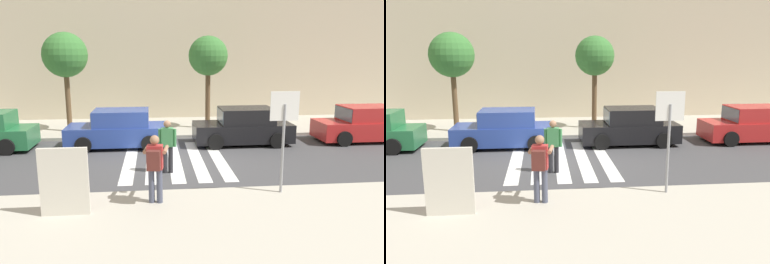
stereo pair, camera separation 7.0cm
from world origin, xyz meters
TOP-DOWN VIEW (x-y plane):
  - ground_plane at (0.00, 0.00)m, footprint 120.00×120.00m
  - sidewalk_near at (0.00, -6.20)m, footprint 60.00×6.00m
  - sidewalk_far at (0.00, 6.00)m, footprint 60.00×4.80m
  - building_facade_far at (0.00, 10.40)m, footprint 56.00×4.00m
  - crosswalk_stripe_0 at (-1.60, 0.20)m, footprint 0.44×5.20m
  - crosswalk_stripe_1 at (-0.80, 0.20)m, footprint 0.44×5.20m
  - crosswalk_stripe_2 at (0.00, 0.20)m, footprint 0.44×5.20m
  - crosswalk_stripe_3 at (0.80, 0.20)m, footprint 0.44×5.20m
  - crosswalk_stripe_4 at (1.60, 0.20)m, footprint 0.44×5.20m
  - stop_sign at (2.65, -3.67)m, footprint 0.76×0.08m
  - photographer_with_backpack at (-0.71, -4.07)m, footprint 0.66×0.90m
  - pedestrian_crossing at (-0.30, -1.28)m, footprint 0.58×0.27m
  - parked_car_blue at (-2.15, 2.30)m, footprint 4.10×1.92m
  - parked_car_black at (3.04, 2.30)m, footprint 4.10×1.92m
  - parked_car_red at (8.43, 2.30)m, footprint 4.10×1.92m
  - street_tree_west at (-4.72, 5.08)m, footprint 2.06×2.06m
  - street_tree_center at (1.92, 5.17)m, footprint 1.89×1.89m
  - advertising_board at (-2.78, -4.57)m, footprint 1.10×0.11m

SIDE VIEW (x-z plane):
  - ground_plane at x=0.00m, z-range 0.00..0.00m
  - crosswalk_stripe_0 at x=-1.60m, z-range 0.00..0.01m
  - crosswalk_stripe_1 at x=-0.80m, z-range 0.00..0.01m
  - crosswalk_stripe_2 at x=0.00m, z-range 0.00..0.01m
  - crosswalk_stripe_3 at x=0.80m, z-range 0.00..0.01m
  - crosswalk_stripe_4 at x=1.60m, z-range 0.00..0.01m
  - sidewalk_near at x=0.00m, z-range 0.00..0.14m
  - sidewalk_far at x=0.00m, z-range 0.00..0.14m
  - parked_car_blue at x=-2.15m, z-range -0.05..1.50m
  - parked_car_black at x=3.04m, z-range -0.05..1.50m
  - parked_car_red at x=8.43m, z-range -0.05..1.50m
  - advertising_board at x=-2.78m, z-range 0.14..1.74m
  - pedestrian_crossing at x=-0.30m, z-range 0.11..1.84m
  - photographer_with_backpack at x=-0.71m, z-range 0.31..2.03m
  - stop_sign at x=2.65m, z-range 0.76..3.48m
  - building_facade_far at x=0.00m, z-range 0.00..7.10m
  - street_tree_center at x=1.92m, z-range 1.38..5.85m
  - street_tree_west at x=-4.72m, z-range 1.37..5.98m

